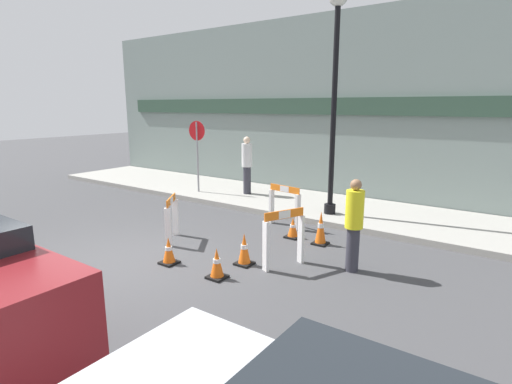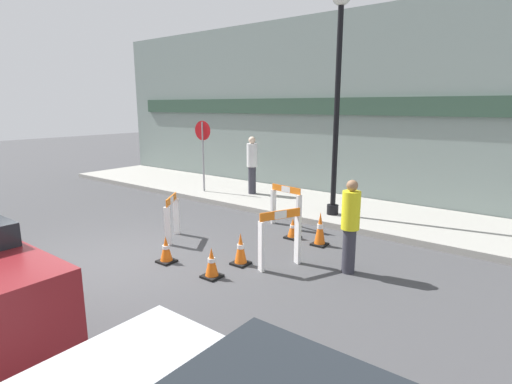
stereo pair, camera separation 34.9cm
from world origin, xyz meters
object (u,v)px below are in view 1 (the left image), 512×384
Objects in this scene: stop_sign at (197,145)px; person_worker at (354,222)px; streetlamp_post at (335,74)px; person_pedestrian at (247,163)px.

person_worker is at bearing 151.10° from stop_sign.
streetlamp_post is 4.23m from person_worker.
person_worker is 0.92× the size of person_pedestrian.
person_pedestrian is (-3.09, 0.66, -2.46)m from streetlamp_post.
streetlamp_post reaches higher than stop_sign.
person_worker is at bearing 121.60° from person_pedestrian.
streetlamp_post is at bearing 175.03° from stop_sign.
person_pedestrian is (-4.82, 3.43, 0.22)m from person_worker.
streetlamp_post is 4.01m from person_pedestrian.
person_pedestrian is at bearing -34.04° from person_worker.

